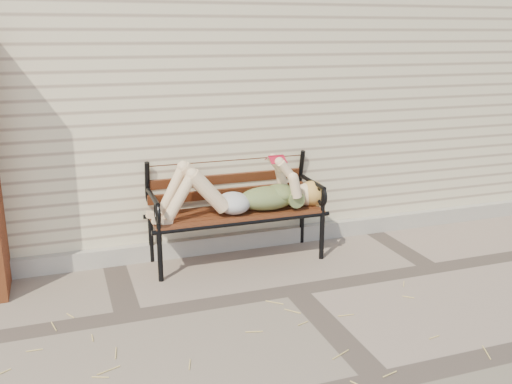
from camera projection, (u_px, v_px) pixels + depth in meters
name	position (u px, v px, depth m)	size (l,w,h in m)	color
ground	(295.00, 290.00, 4.35)	(80.00, 80.00, 0.00)	gray
house_wall	(196.00, 67.00, 6.67)	(8.00, 4.00, 3.00)	beige
foundation_strip	(253.00, 239.00, 5.21)	(8.00, 0.10, 0.15)	#A9A498
garden_bench	(233.00, 193.00, 4.86)	(1.59, 0.63, 1.03)	black
reading_woman	(239.00, 193.00, 4.74)	(1.50, 0.34, 0.47)	#0A3848
straw_scatter	(223.00, 348.00, 3.55)	(2.79, 1.66, 0.01)	tan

